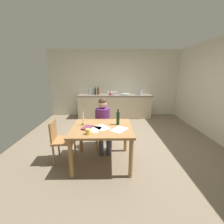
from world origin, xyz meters
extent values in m
cube|color=#7A6B56|center=(0.00, 0.00, -0.02)|extent=(5.20, 5.20, 0.04)
cube|color=beige|center=(0.00, 2.60, 1.30)|extent=(5.20, 0.12, 2.60)
cube|color=beige|center=(0.00, 2.24, 0.43)|extent=(2.80, 0.60, 0.86)
cube|color=#72665B|center=(0.00, 2.24, 0.88)|extent=(2.84, 0.64, 0.04)
cube|color=#9E7042|center=(-0.34, -0.83, 0.73)|extent=(1.12, 0.98, 0.04)
cylinder|color=#9E7042|center=(-0.84, -1.26, 0.36)|extent=(0.07, 0.07, 0.71)
cylinder|color=#9E7042|center=(0.16, -1.26, 0.36)|extent=(0.07, 0.07, 0.71)
cylinder|color=#9E7042|center=(-0.84, -0.41, 0.36)|extent=(0.07, 0.07, 0.71)
cylinder|color=#9E7042|center=(0.16, -0.41, 0.36)|extent=(0.07, 0.07, 0.71)
cube|color=#9E7042|center=(-0.35, -0.17, 0.46)|extent=(0.45, 0.45, 0.04)
cube|color=#9E7042|center=(-0.38, 0.02, 0.67)|extent=(0.36, 0.08, 0.40)
cylinder|color=#9E7042|center=(-0.50, -0.36, 0.23)|extent=(0.04, 0.04, 0.45)
cylinder|color=#9E7042|center=(-0.16, -0.31, 0.23)|extent=(0.04, 0.04, 0.45)
cylinder|color=#9E7042|center=(-0.54, -0.02, 0.23)|extent=(0.04, 0.04, 0.45)
cylinder|color=#9E7042|center=(-0.21, 0.02, 0.23)|extent=(0.04, 0.04, 0.45)
cylinder|color=#592666|center=(-0.35, -0.19, 0.70)|extent=(0.36, 0.36, 0.50)
sphere|color=#D8AD8C|center=(-0.35, -0.19, 1.06)|extent=(0.20, 0.20, 0.20)
sphere|color=#473323|center=(-0.35, -0.19, 1.10)|extent=(0.19, 0.19, 0.19)
cylinder|color=#383847|center=(-0.41, -0.39, 0.45)|extent=(0.18, 0.39, 0.13)
cylinder|color=#383847|center=(-0.38, -0.57, 0.23)|extent=(0.10, 0.10, 0.45)
cylinder|color=#383847|center=(-0.25, -0.36, 0.45)|extent=(0.18, 0.39, 0.13)
cylinder|color=#383847|center=(-0.22, -0.55, 0.23)|extent=(0.10, 0.10, 0.45)
cube|color=#9E7042|center=(-1.10, -0.76, 0.45)|extent=(0.43, 0.43, 0.04)
cube|color=#9E7042|center=(-1.29, -0.77, 0.66)|extent=(0.05, 0.36, 0.40)
cylinder|color=#9E7042|center=(-0.92, -0.92, 0.22)|extent=(0.04, 0.04, 0.44)
cylinder|color=#9E7042|center=(-0.94, -0.58, 0.22)|extent=(0.04, 0.04, 0.44)
cylinder|color=#9E7042|center=(-1.26, -0.94, 0.22)|extent=(0.04, 0.04, 0.44)
cylinder|color=#9E7042|center=(-1.28, -0.60, 0.22)|extent=(0.04, 0.04, 0.44)
cylinder|color=#F2CC4C|center=(-0.55, -1.15, 0.80)|extent=(0.08, 0.08, 0.09)
torus|color=#F2CC4C|center=(-0.51, -1.15, 0.80)|extent=(0.06, 0.01, 0.06)
cylinder|color=gold|center=(-0.71, -0.72, 0.78)|extent=(0.06, 0.06, 0.05)
cylinder|color=white|center=(-0.71, -0.72, 0.91)|extent=(0.02, 0.02, 0.22)
cube|color=#6E314A|center=(-0.60, -0.90, 0.77)|extent=(0.21, 0.26, 0.03)
cube|color=white|center=(-0.34, -0.86, 0.75)|extent=(0.35, 0.36, 0.00)
cube|color=white|center=(-0.02, -0.97, 0.75)|extent=(0.35, 0.36, 0.00)
cube|color=white|center=(-0.47, -0.95, 0.75)|extent=(0.28, 0.34, 0.00)
cylinder|color=black|center=(-0.04, -0.71, 0.88)|extent=(0.06, 0.06, 0.25)
cylinder|color=black|center=(-0.04, -0.71, 1.03)|extent=(0.03, 0.03, 0.06)
cylinder|color=#B2B7BC|center=(0.42, 2.24, 0.92)|extent=(0.36, 0.36, 0.04)
cylinder|color=silver|center=(0.42, 2.40, 1.02)|extent=(0.02, 0.02, 0.24)
cylinder|color=#8C999E|center=(-0.98, 2.18, 1.02)|extent=(0.06, 0.06, 0.25)
cylinder|color=#8C999E|center=(-0.98, 2.18, 1.18)|extent=(0.03, 0.03, 0.06)
cylinder|color=#8C999E|center=(-0.85, 2.31, 1.00)|extent=(0.06, 0.06, 0.21)
cylinder|color=#8C999E|center=(-0.85, 2.31, 1.13)|extent=(0.03, 0.03, 0.05)
cylinder|color=black|center=(-0.76, 2.28, 1.02)|extent=(0.07, 0.07, 0.24)
cylinder|color=black|center=(-0.76, 2.28, 1.18)|extent=(0.03, 0.03, 0.06)
cylinder|color=#593319|center=(-0.64, 2.25, 1.03)|extent=(0.08, 0.08, 0.25)
cylinder|color=#593319|center=(-0.64, 2.25, 1.18)|extent=(0.03, 0.03, 0.06)
ellipsoid|color=#668C99|center=(-0.14, 2.27, 0.94)|extent=(0.18, 0.18, 0.08)
cylinder|color=#B7BABF|center=(0.98, 2.24, 0.99)|extent=(0.18, 0.18, 0.18)
cone|color=#262628|center=(0.98, 2.24, 1.10)|extent=(0.11, 0.11, 0.04)
cylinder|color=silver|center=(0.06, 2.39, 0.90)|extent=(0.06, 0.06, 0.00)
cylinder|color=silver|center=(0.06, 2.39, 0.94)|extent=(0.01, 0.01, 0.07)
cone|color=silver|center=(0.06, 2.39, 1.01)|extent=(0.07, 0.07, 0.08)
cylinder|color=silver|center=(-0.04, 2.39, 0.90)|extent=(0.06, 0.06, 0.00)
cylinder|color=silver|center=(-0.04, 2.39, 0.94)|extent=(0.01, 0.01, 0.07)
cone|color=silver|center=(-0.04, 2.39, 1.01)|extent=(0.07, 0.07, 0.08)
cylinder|color=silver|center=(-0.13, 2.39, 0.90)|extent=(0.06, 0.06, 0.00)
cylinder|color=silver|center=(-0.13, 2.39, 0.94)|extent=(0.01, 0.01, 0.07)
cone|color=silver|center=(-0.13, 2.39, 1.01)|extent=(0.07, 0.07, 0.08)
cylinder|color=silver|center=(-0.27, 2.39, 0.90)|extent=(0.06, 0.06, 0.00)
cylinder|color=silver|center=(-0.27, 2.39, 0.94)|extent=(0.01, 0.01, 0.07)
cone|color=silver|center=(-0.27, 2.39, 1.01)|extent=(0.07, 0.07, 0.08)
cylinder|color=#D84C3F|center=(-0.15, 2.09, 0.95)|extent=(0.08, 0.08, 0.10)
torus|color=#D84C3F|center=(-0.11, 2.09, 0.95)|extent=(0.07, 0.01, 0.07)
camera|label=1|loc=(-0.19, -3.37, 1.74)|focal=23.20mm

